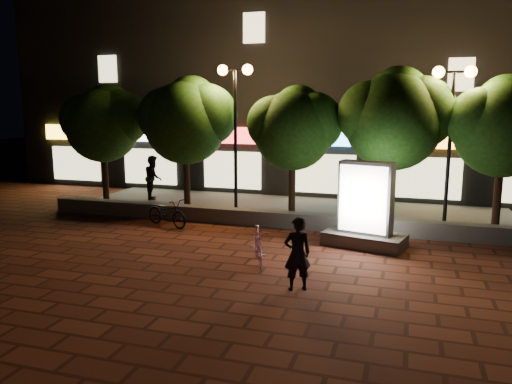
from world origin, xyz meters
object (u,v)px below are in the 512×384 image
at_px(scooter_pink, 258,246).
at_px(street_lamp_right, 452,105).
at_px(tree_right, 396,116).
at_px(scooter_parked, 167,212).
at_px(tree_far_left, 104,121).
at_px(pedestrian, 153,177).
at_px(tree_mid, 295,125).
at_px(tree_left, 187,118).
at_px(rider, 297,254).
at_px(tree_far_right, 505,123).
at_px(ad_kiosk, 365,212).
at_px(street_lamp_left, 235,101).

bearing_deg(scooter_pink, street_lamp_right, 23.97).
relative_size(tree_right, scooter_parked, 2.91).
distance_m(tree_far_left, pedestrian, 2.95).
height_order(tree_mid, tree_right, tree_right).
xyz_separation_m(tree_far_left, tree_left, (3.50, 0.00, 0.15)).
bearing_deg(rider, tree_mid, -104.51).
distance_m(rider, pedestrian, 11.15).
xyz_separation_m(tree_mid, tree_far_right, (6.50, 0.00, 0.15)).
height_order(rider, pedestrian, pedestrian).
xyz_separation_m(scooter_parked, pedestrian, (-2.54, 3.72, 0.52)).
bearing_deg(rider, street_lamp_right, -145.47).
relative_size(tree_far_left, tree_mid, 1.03).
bearing_deg(scooter_pink, tree_far_right, 17.22).
bearing_deg(tree_right, tree_far_left, -180.00).
bearing_deg(scooter_parked, tree_far_left, 78.01).
distance_m(tree_right, pedestrian, 9.91).
height_order(tree_mid, scooter_pink, tree_mid).
bearing_deg(street_lamp_right, ad_kiosk, -130.79).
xyz_separation_m(tree_left, tree_mid, (4.00, -0.00, -0.23)).
distance_m(tree_mid, tree_right, 3.32).
bearing_deg(ad_kiosk, tree_right, 78.07).
bearing_deg(tree_far_left, scooter_pink, -33.74).
bearing_deg(tree_far_right, street_lamp_left, -178.24).
height_order(street_lamp_left, ad_kiosk, street_lamp_left).
distance_m(street_lamp_right, scooter_parked, 9.51).
bearing_deg(tree_right, ad_kiosk, -101.93).
xyz_separation_m(street_lamp_left, pedestrian, (-4.13, 1.52, -3.05)).
xyz_separation_m(tree_far_left, ad_kiosk, (10.20, -2.87, -2.33)).
bearing_deg(ad_kiosk, tree_far_right, 37.05).
xyz_separation_m(ad_kiosk, scooter_pink, (-2.40, -2.34, -0.51)).
distance_m(tree_mid, tree_far_right, 6.50).
height_order(ad_kiosk, pedestrian, ad_kiosk).
distance_m(scooter_pink, pedestrian, 9.17).
height_order(street_lamp_right, rider, street_lamp_right).
relative_size(tree_left, rider, 3.03).
xyz_separation_m(tree_left, tree_right, (7.30, 0.00, 0.12)).
relative_size(rider, scooter_parked, 0.93).
height_order(tree_right, pedestrian, tree_right).
distance_m(tree_right, scooter_pink, 6.77).
distance_m(ad_kiosk, scooter_parked, 6.38).
bearing_deg(scooter_pink, scooter_parked, 122.32).
xyz_separation_m(tree_far_left, street_lamp_right, (12.45, -0.26, 0.60)).
height_order(tree_right, street_lamp_left, street_lamp_left).
distance_m(tree_far_right, ad_kiosk, 5.34).
bearing_deg(scooter_parked, rider, -108.20).
bearing_deg(tree_far_right, tree_left, 180.00).
bearing_deg(tree_far_left, tree_right, 0.00).
height_order(tree_far_right, pedestrian, tree_far_right).
distance_m(tree_far_right, rider, 8.67).
bearing_deg(ad_kiosk, scooter_parked, 176.32).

